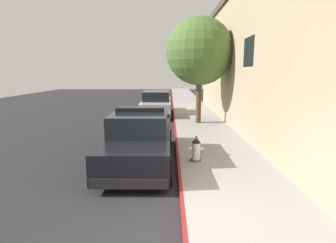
% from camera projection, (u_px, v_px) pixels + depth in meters
% --- Properties ---
extents(ground_plane, '(28.38, 60.00, 0.20)m').
position_uv_depth(ground_plane, '(90.00, 125.00, 14.43)').
color(ground_plane, '#232326').
extents(sidewalk_pavement, '(2.65, 60.00, 0.14)m').
position_uv_depth(sidewalk_pavement, '(200.00, 122.00, 14.36)').
color(sidewalk_pavement, gray).
rests_on(sidewalk_pavement, ground).
extents(curb_painted_edge, '(0.08, 60.00, 0.14)m').
position_uv_depth(curb_painted_edge, '(175.00, 122.00, 14.37)').
color(curb_painted_edge, maroon).
rests_on(curb_painted_edge, ground).
extents(storefront_building, '(5.78, 26.26, 6.73)m').
position_uv_depth(storefront_building, '(322.00, 55.00, 9.84)').
color(storefront_building, tan).
rests_on(storefront_building, ground).
extents(police_cruiser, '(1.94, 4.84, 1.68)m').
position_uv_depth(police_cruiser, '(140.00, 138.00, 8.13)').
color(police_cruiser, black).
rests_on(police_cruiser, ground).
extents(parked_car_silver_ahead, '(1.94, 4.84, 1.56)m').
position_uv_depth(parked_car_silver_ahead, '(157.00, 104.00, 17.10)').
color(parked_car_silver_ahead, '#B2B5BA').
rests_on(parked_car_silver_ahead, ground).
extents(fire_hydrant, '(0.44, 0.40, 0.76)m').
position_uv_depth(fire_hydrant, '(196.00, 150.00, 7.80)').
color(fire_hydrant, '#4C4C51').
rests_on(fire_hydrant, sidewalk_pavement).
extents(street_tree, '(3.38, 3.38, 5.33)m').
position_uv_depth(street_tree, '(200.00, 52.00, 13.23)').
color(street_tree, brown).
rests_on(street_tree, sidewalk_pavement).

